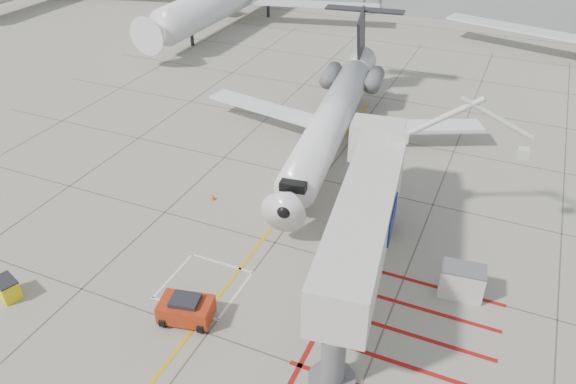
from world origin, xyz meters
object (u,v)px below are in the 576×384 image
at_px(regional_jet, 326,114).
at_px(spill_bin, 7,288).
at_px(pushback_tug, 186,309).
at_px(jet_bridge, 361,234).

relative_size(regional_jet, spill_bin, 21.90).
relative_size(regional_jet, pushback_tug, 11.16).
relative_size(jet_bridge, spill_bin, 13.87).
distance_m(pushback_tug, spill_bin, 10.00).
height_order(pushback_tug, spill_bin, pushback_tug).
bearing_deg(regional_jet, pushback_tug, -99.37).
height_order(regional_jet, jet_bridge, regional_jet).
xyz_separation_m(regional_jet, spill_bin, (-10.32, -20.60, -3.30)).
height_order(jet_bridge, spill_bin, jet_bridge).
bearing_deg(pushback_tug, spill_bin, -178.38).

